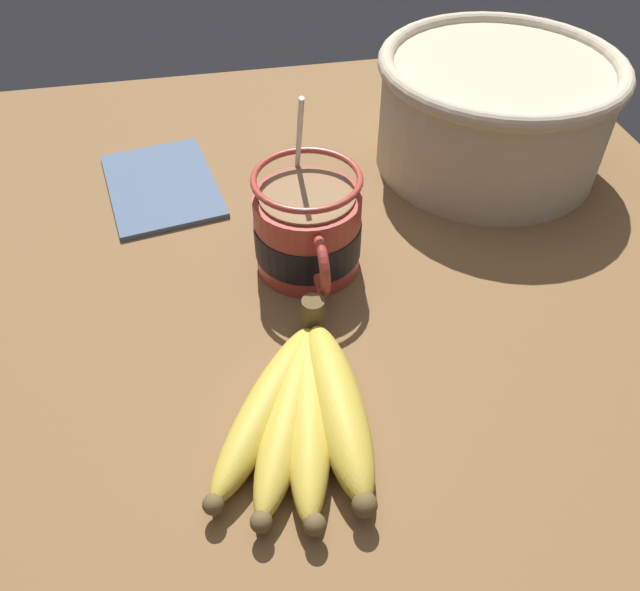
{
  "coord_description": "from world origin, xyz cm",
  "views": [
    {
      "loc": [
        41.67,
        -4.49,
        44.79
      ],
      "look_at": [
        5.2,
        2.78,
        8.04
      ],
      "focal_mm": 35.0,
      "sensor_mm": 36.0,
      "label": 1
    }
  ],
  "objects": [
    {
      "name": "napkin",
      "position": [
        -20.04,
        -10.59,
        3.85
      ],
      "size": [
        18.27,
        14.19,
        0.6
      ],
      "color": "slate",
      "rests_on": "table"
    },
    {
      "name": "table",
      "position": [
        0.0,
        0.0,
        1.77
      ],
      "size": [
        96.35,
        96.35,
        3.55
      ],
      "color": "brown",
      "rests_on": "ground"
    },
    {
      "name": "coffee_mug",
      "position": [
        -3.84,
        3.41,
        7.84
      ],
      "size": [
        16.77,
        10.24,
        16.82
      ],
      "color": "#B23D33",
      "rests_on": "table"
    },
    {
      "name": "woven_basket",
      "position": [
        -17.96,
        27.33,
        10.4
      ],
      "size": [
        26.82,
        26.82,
        12.92
      ],
      "color": "beige",
      "rests_on": "table"
    },
    {
      "name": "banana_bunch",
      "position": [
        14.41,
        -0.25,
        5.34
      ],
      "size": [
        19.76,
        13.36,
        4.22
      ],
      "color": "brown",
      "rests_on": "table"
    }
  ]
}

